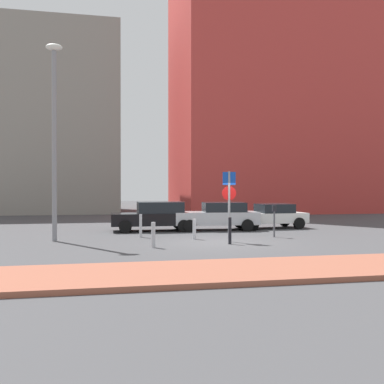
# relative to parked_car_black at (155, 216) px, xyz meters

# --- Properties ---
(ground_plane) EXTENTS (120.00, 120.00, 0.00)m
(ground_plane) POSITION_rel_parked_car_black_xyz_m (2.14, -5.31, -0.81)
(ground_plane) COLOR #424244
(sidewalk_brick) EXTENTS (40.00, 3.05, 0.14)m
(sidewalk_brick) POSITION_rel_parked_car_black_xyz_m (2.14, -11.56, -0.74)
(sidewalk_brick) COLOR #93513D
(sidewalk_brick) RESTS_ON ground
(parked_car_black) EXTENTS (4.42, 1.97, 1.55)m
(parked_car_black) POSITION_rel_parked_car_black_xyz_m (0.00, 0.00, 0.00)
(parked_car_black) COLOR black
(parked_car_black) RESTS_ON ground
(parked_car_silver) EXTENTS (4.63, 2.24, 1.50)m
(parked_car_silver) POSITION_rel_parked_car_black_xyz_m (3.40, -0.20, -0.02)
(parked_car_silver) COLOR #B7BABF
(parked_car_silver) RESTS_ON ground
(parked_car_white) EXTENTS (4.20, 2.16, 1.39)m
(parked_car_white) POSITION_rel_parked_car_black_xyz_m (6.62, 0.23, -0.09)
(parked_car_white) COLOR white
(parked_car_white) RESTS_ON ground
(parking_sign_post) EXTENTS (0.60, 0.14, 2.99)m
(parking_sign_post) POSITION_rel_parked_car_black_xyz_m (2.61, -5.11, 1.08)
(parking_sign_post) COLOR gray
(parking_sign_post) RESTS_ON ground
(parking_meter) EXTENTS (0.18, 0.14, 1.48)m
(parking_meter) POSITION_rel_parked_car_black_xyz_m (5.14, -3.91, 0.15)
(parking_meter) COLOR #4C4C51
(parking_meter) RESTS_ON ground
(street_lamp) EXTENTS (0.70, 0.36, 8.45)m
(street_lamp) POSITION_rel_parked_car_black_xyz_m (-4.70, -3.54, 4.06)
(street_lamp) COLOR gray
(street_lamp) RESTS_ON ground
(traffic_bollard_near) EXTENTS (0.16, 0.16, 0.90)m
(traffic_bollard_near) POSITION_rel_parked_car_black_xyz_m (1.33, -3.97, -0.36)
(traffic_bollard_near) COLOR #B7B7BC
(traffic_bollard_near) RESTS_ON ground
(traffic_bollard_mid) EXTENTS (0.16, 0.16, 0.97)m
(traffic_bollard_mid) POSITION_rel_parked_car_black_xyz_m (-0.73, -6.27, -0.32)
(traffic_bollard_mid) COLOR #B7B7BC
(traffic_bollard_mid) RESTS_ON ground
(traffic_bollard_far) EXTENTS (0.13, 0.13, 1.07)m
(traffic_bollard_far) POSITION_rel_parked_car_black_xyz_m (-0.97, -2.77, -0.27)
(traffic_bollard_far) COLOR #B7B7BC
(traffic_bollard_far) RESTS_ON ground
(traffic_bollard_edge) EXTENTS (0.13, 0.13, 1.09)m
(traffic_bollard_edge) POSITION_rel_parked_car_black_xyz_m (2.43, -5.86, -0.26)
(traffic_bollard_edge) COLOR black
(traffic_bollard_edge) RESTS_ON ground
(building_colorful_midrise) EXTENTS (17.97, 13.81, 26.30)m
(building_colorful_midrise) POSITION_rel_parked_car_black_xyz_m (13.12, 18.22, 12.34)
(building_colorful_midrise) COLOR #BF3833
(building_colorful_midrise) RESTS_ON ground
(building_under_construction) EXTENTS (15.24, 10.27, 17.17)m
(building_under_construction) POSITION_rel_parked_car_black_xyz_m (-9.09, 19.85, 7.78)
(building_under_construction) COLOR gray
(building_under_construction) RESTS_ON ground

